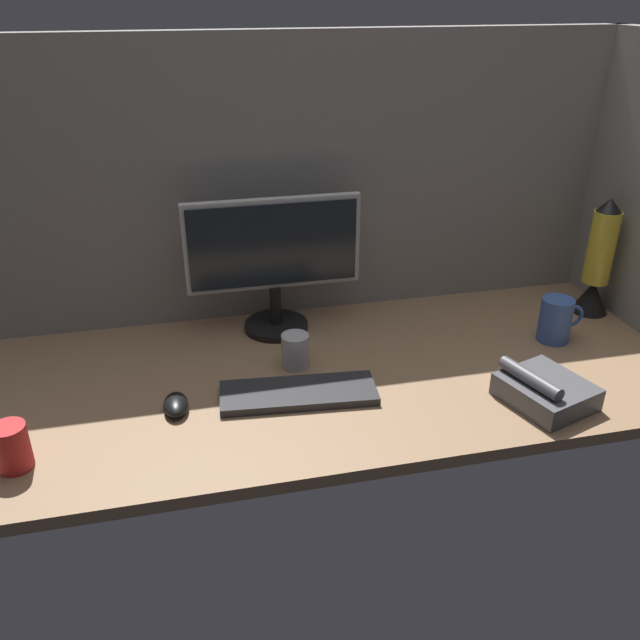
% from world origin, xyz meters
% --- Properties ---
extents(ground_plane, '(1.80, 0.80, 0.03)m').
position_xyz_m(ground_plane, '(0.00, 0.00, -0.01)').
color(ground_plane, '#8C6B4C').
extents(cubicle_wall_back, '(1.80, 0.05, 0.78)m').
position_xyz_m(cubicle_wall_back, '(0.00, 0.38, 0.39)').
color(cubicle_wall_back, gray).
rests_on(cubicle_wall_back, ground_plane).
extents(monitor, '(0.48, 0.18, 0.38)m').
position_xyz_m(monitor, '(-0.14, 0.25, 0.21)').
color(monitor, black).
rests_on(monitor, ground_plane).
extents(keyboard, '(0.38, 0.16, 0.02)m').
position_xyz_m(keyboard, '(-0.15, -0.11, 0.01)').
color(keyboard, '#262628').
rests_on(keyboard, ground_plane).
extents(mouse, '(0.06, 0.10, 0.03)m').
position_xyz_m(mouse, '(-0.43, -0.10, 0.02)').
color(mouse, black).
rests_on(mouse, ground_plane).
extents(mug_ceramic_blue, '(0.13, 0.09, 0.12)m').
position_xyz_m(mug_ceramic_blue, '(0.59, 0.01, 0.06)').
color(mug_ceramic_blue, '#38569E').
rests_on(mug_ceramic_blue, ground_plane).
extents(mug_steel, '(0.07, 0.07, 0.09)m').
position_xyz_m(mug_steel, '(-0.13, 0.03, 0.04)').
color(mug_steel, '#B2B2B7').
rests_on(mug_steel, ground_plane).
extents(mug_red_plastic, '(0.07, 0.07, 0.10)m').
position_xyz_m(mug_red_plastic, '(-0.76, -0.23, 0.05)').
color(mug_red_plastic, red).
rests_on(mug_red_plastic, ground_plane).
extents(lava_lamp, '(0.11, 0.11, 0.35)m').
position_xyz_m(lava_lamp, '(0.79, 0.15, 0.15)').
color(lava_lamp, black).
rests_on(lava_lamp, ground_plane).
extents(desk_phone, '(0.22, 0.23, 0.09)m').
position_xyz_m(desk_phone, '(0.41, -0.26, 0.03)').
color(desk_phone, '#4C4C51').
rests_on(desk_phone, ground_plane).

